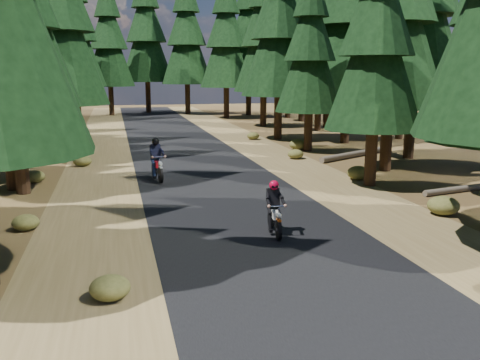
% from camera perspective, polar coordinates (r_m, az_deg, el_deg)
% --- Properties ---
extents(ground, '(120.00, 120.00, 0.00)m').
position_cam_1_polar(ground, '(15.88, 1.25, -4.95)').
color(ground, '#473019').
rests_on(ground, ground).
extents(road, '(6.00, 100.00, 0.01)m').
position_cam_1_polar(road, '(20.60, -2.23, -1.09)').
color(road, black).
rests_on(road, ground).
extents(shoulder_l, '(3.20, 100.00, 0.01)m').
position_cam_1_polar(shoulder_l, '(20.26, -15.12, -1.71)').
color(shoulder_l, brown).
rests_on(shoulder_l, ground).
extents(shoulder_r, '(3.20, 100.00, 0.01)m').
position_cam_1_polar(shoulder_r, '(21.93, 9.64, -0.48)').
color(shoulder_r, brown).
rests_on(shoulder_r, ground).
extents(pine_forest, '(34.59, 55.08, 16.32)m').
position_cam_1_polar(pine_forest, '(36.15, -7.48, 16.80)').
color(pine_forest, black).
rests_on(pine_forest, ground).
extents(log_near, '(5.41, 3.38, 0.32)m').
position_cam_1_polar(log_near, '(29.37, 12.34, 2.75)').
color(log_near, '#4C4233').
rests_on(log_near, ground).
extents(log_far, '(4.10, 1.13, 0.24)m').
position_cam_1_polar(log_far, '(22.14, 22.93, -0.82)').
color(log_far, '#4C4233').
rests_on(log_far, ground).
extents(understory_shrubs, '(14.89, 28.55, 0.62)m').
position_cam_1_polar(understory_shrubs, '(22.77, 0.62, 0.80)').
color(understory_shrubs, '#474C1E').
rests_on(understory_shrubs, ground).
extents(rider_lead, '(0.66, 1.73, 1.51)m').
position_cam_1_polar(rider_lead, '(14.98, 3.71, -3.95)').
color(rider_lead, white).
rests_on(rider_lead, road).
extents(rider_follow, '(0.84, 2.05, 1.78)m').
position_cam_1_polar(rider_follow, '(22.62, -8.83, 1.44)').
color(rider_follow, '#A20A14').
rests_on(rider_follow, road).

